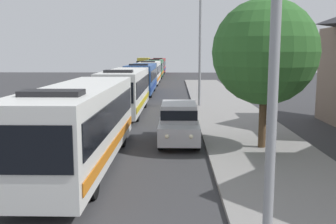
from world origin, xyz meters
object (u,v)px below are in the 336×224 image
Objects in this scene: bus_lead at (81,122)px; bus_tail_end at (159,65)px; streetlamp_mid at (200,38)px; roadside_tree at (265,52)px; white_suv at (179,121)px; bus_middle at (142,78)px; streetlamp_near at (277,2)px; box_truck_oncoming at (144,65)px; bus_rear at (155,68)px; bus_second_in_line at (125,90)px; bus_fourth_in_line at (150,72)px.

bus_lead and bus_tail_end have the same top height.
streetlamp_mid is 13.81m from roadside_tree.
bus_middle is at bearing 99.55° from white_suv.
streetlamp_mid is (-0.00, 23.10, 0.20)m from streetlamp_near.
bus_lead is 1.52× the size of box_truck_oncoming.
bus_rear is 50.66m from roadside_tree.
bus_second_in_line is 13.03m from bus_middle.
streetlamp_mid is at bearing 30.55° from bus_second_in_line.
roadside_tree is at bearing -54.87° from bus_second_in_line.
streetlamp_near is (5.40, -32.94, 3.50)m from bus_middle.
streetlamp_near is at bearing -90.00° from streetlamp_mid.
bus_middle is 42.15m from box_truck_oncoming.
streetlamp_near reaches higher than box_truck_oncoming.
white_suv is (3.70, -8.95, -0.66)m from bus_second_in_line.
streetlamp_mid is (5.40, 3.19, 3.70)m from bus_second_in_line.
bus_middle is 0.95× the size of bus_tail_end.
streetlamp_near reaches higher than bus_lead.
streetlamp_mid reaches higher than white_suv.
bus_lead is 68.09m from box_truck_oncoming.
bus_rear is at bearing 94.35° from white_suv.
bus_fourth_in_line is (0.00, 38.82, 0.00)m from bus_lead.
streetlamp_near is at bearing -83.27° from bus_fourth_in_line.
roadside_tree is (7.35, -10.44, 2.61)m from bus_second_in_line.
bus_middle is (-0.00, 25.99, -0.00)m from bus_lead.
streetlamp_near is at bearing -80.69° from bus_middle.
white_suv is (3.70, -48.57, -0.66)m from bus_rear.
bus_tail_end is 50.20m from streetlamp_mid.
bus_second_in_line is at bearing -86.57° from box_truck_oncoming.
bus_lead is at bearing -108.48° from streetlamp_mid.
box_truck_oncoming is (-7.00, 63.99, 0.67)m from white_suv.
bus_fourth_in_line is 1.03× the size of bus_rear.
bus_tail_end is 3.90m from box_truck_oncoming.
streetlamp_near is at bearing -101.61° from roadside_tree.
bus_second_in_line is at bearing 90.00° from bus_lead.
bus_lead is 0.98× the size of bus_rear.
roadside_tree is (3.65, -1.49, 3.26)m from white_suv.
bus_tail_end is 63.87m from roadside_tree.
box_truck_oncoming is at bearing 94.49° from bus_middle.
streetlamp_mid reaches higher than bus_fourth_in_line.
bus_middle is 39.93m from bus_tail_end.
bus_second_in_line is 1.47× the size of box_truck_oncoming.
bus_second_in_line reaches higher than white_suv.
bus_lead is 0.95× the size of bus_fourth_in_line.
bus_second_in_line is 7.28m from streetlamp_mid.
bus_lead reaches higher than white_suv.
streetlamp_near is (1.70, -10.96, 4.16)m from white_suv.
white_suv is at bearing -86.58° from bus_tail_end.
box_truck_oncoming is at bearing 102.08° from bus_rear.
bus_middle is 22.30m from white_suv.
bus_lead is at bearing -90.00° from bus_second_in_line.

